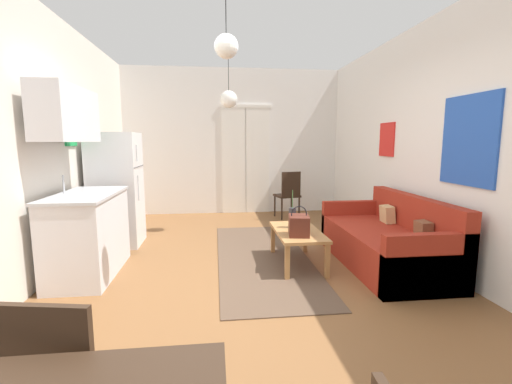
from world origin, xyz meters
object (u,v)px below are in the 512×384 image
handbag (299,225)px  pendant_lamp_far (229,99)px  coffee_table (298,235)px  accent_chair (289,193)px  pendant_lamp_near (226,46)px  bamboo_vase (292,218)px  couch (389,243)px  refrigerator (116,189)px

handbag → pendant_lamp_far: 2.53m
coffee_table → accent_chair: bearing=80.5°
pendant_lamp_far → accent_chair: bearing=37.2°
pendant_lamp_near → bamboo_vase: bearing=45.9°
couch → handbag: 1.15m
coffee_table → bamboo_vase: (-0.03, 0.15, 0.18)m
couch → handbag: bearing=-176.4°
coffee_table → refrigerator: 2.63m
coffee_table → bamboo_vase: bearing=102.1°
pendant_lamp_far → handbag: bearing=-69.5°
coffee_table → pendant_lamp_far: size_ratio=1.08×
coffee_table → bamboo_vase: size_ratio=2.16×
bamboo_vase → handbag: (-0.01, -0.36, -0.01)m
bamboo_vase → accent_chair: (0.46, 2.36, -0.04)m
bamboo_vase → pendant_lamp_near: (-0.81, -0.84, 1.76)m
handbag → refrigerator: (-2.30, 1.32, 0.26)m
couch → bamboo_vase: bearing=165.2°
accent_chair → pendant_lamp_far: 2.17m
refrigerator → accent_chair: bearing=26.9°
coffee_table → couch: bearing=-7.4°
handbag → accent_chair: bearing=80.4°
accent_chair → bamboo_vase: bearing=66.1°
handbag → bamboo_vase: bearing=89.1°
refrigerator → pendant_lamp_near: bearing=-50.2°
couch → coffee_table: bearing=172.6°
bamboo_vase → refrigerator: (-2.31, 0.96, 0.25)m
couch → pendant_lamp_far: pendant_lamp_far is taller
bamboo_vase → pendant_lamp_near: pendant_lamp_near is taller
coffee_table → pendant_lamp_far: 2.50m
handbag → coffee_table: bearing=79.6°
couch → coffee_table: 1.09m
coffee_table → accent_chair: (0.42, 2.52, 0.13)m
coffee_table → pendant_lamp_near: size_ratio=1.43×
coffee_table → bamboo_vase: 0.24m
refrigerator → pendant_lamp_near: pendant_lamp_near is taller
pendant_lamp_near → coffee_table: bearing=39.0°
refrigerator → pendant_lamp_far: bearing=18.2°
refrigerator → pendant_lamp_far: (1.61, 0.53, 1.31)m
accent_chair → pendant_lamp_near: 3.89m
handbag → pendant_lamp_near: size_ratio=0.48×
refrigerator → pendant_lamp_far: 2.15m
couch → handbag: couch is taller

